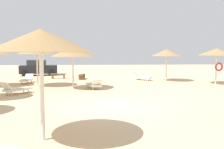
# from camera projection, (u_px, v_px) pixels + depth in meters

# --- Properties ---
(ground_plane) EXTENTS (80.00, 80.00, 0.00)m
(ground_plane) POSITION_uv_depth(u_px,v_px,m) (117.00, 105.00, 11.38)
(ground_plane) COLOR #DBBA8C
(parasol_0) EXTENTS (2.73, 2.73, 2.79)m
(parasol_0) POSITION_uv_depth(u_px,v_px,m) (167.00, 53.00, 21.41)
(parasol_0) COLOR silver
(parasol_0) RESTS_ON ground
(parasol_2) EXTENTS (2.90, 2.90, 2.95)m
(parasol_2) POSITION_uv_depth(u_px,v_px,m) (37.00, 50.00, 18.01)
(parasol_2) COLOR silver
(parasol_2) RESTS_ON ground
(parasol_4) EXTENTS (2.86, 2.86, 3.11)m
(parasol_4) POSITION_uv_depth(u_px,v_px,m) (41.00, 41.00, 6.62)
(parasol_4) COLOR silver
(parasol_4) RESTS_ON ground
(parasol_6) EXTENTS (3.02, 3.02, 2.89)m
(parasol_6) POSITION_uv_depth(u_px,v_px,m) (73.00, 52.00, 16.64)
(parasol_6) COLOR silver
(parasol_6) RESTS_ON ground
(parasol_7) EXTENTS (2.90, 2.90, 2.83)m
(parasol_7) POSITION_uv_depth(u_px,v_px,m) (217.00, 52.00, 19.01)
(parasol_7) COLOR silver
(parasol_7) RESTS_ON ground
(lounger_0) EXTENTS (1.83, 1.70, 0.78)m
(lounger_0) POSITION_uv_depth(u_px,v_px,m) (141.00, 77.00, 22.19)
(lounger_0) COLOR silver
(lounger_0) RESTS_ON ground
(lounger_1) EXTENTS (1.59, 1.88, 0.80)m
(lounger_1) POSITION_uv_depth(u_px,v_px,m) (16.00, 89.00, 14.48)
(lounger_1) COLOR silver
(lounger_1) RESTS_ON ground
(lounger_2) EXTENTS (0.67, 1.90, 0.70)m
(lounger_2) POSITION_uv_depth(u_px,v_px,m) (27.00, 79.00, 19.94)
(lounger_2) COLOR silver
(lounger_2) RESTS_ON ground
(lounger_6) EXTENTS (1.15, 1.96, 0.79)m
(lounger_6) POSITION_uv_depth(u_px,v_px,m) (94.00, 84.00, 16.64)
(lounger_6) COLOR silver
(lounger_6) RESTS_ON ground
(bench_0) EXTENTS (1.51, 0.45, 0.49)m
(bench_0) POSITION_uv_depth(u_px,v_px,m) (58.00, 75.00, 23.48)
(bench_0) COLOR brown
(bench_0) RESTS_ON ground
(bench_1) EXTENTS (0.63, 1.54, 0.49)m
(bench_1) POSITION_uv_depth(u_px,v_px,m) (82.00, 76.00, 22.79)
(bench_1) COLOR brown
(bench_1) RESTS_ON ground
(parked_car) EXTENTS (4.22, 2.50, 1.72)m
(parked_car) POSITION_uv_depth(u_px,v_px,m) (38.00, 68.00, 26.91)
(parked_car) COLOR black
(parked_car) RESTS_ON ground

